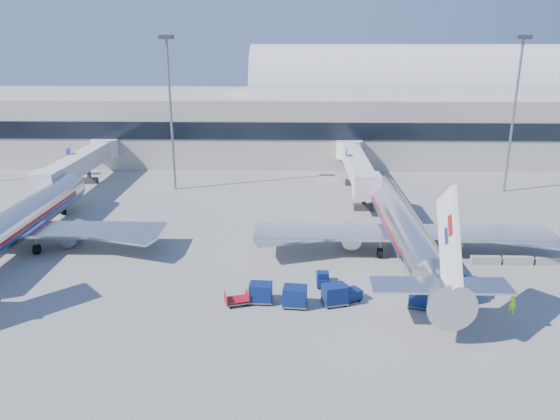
{
  "coord_description": "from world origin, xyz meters",
  "views": [
    {
      "loc": [
        -1.75,
        -50.35,
        22.47
      ],
      "look_at": [
        -3.26,
        6.0,
        4.43
      ],
      "focal_mm": 35.0,
      "sensor_mm": 36.0,
      "label": 1
    }
  ],
  "objects_px": {
    "barrier_mid": "(518,261)",
    "cart_train_c": "(261,292)",
    "jetbridge_near": "(356,164)",
    "tug_lead": "(346,294)",
    "barrier_near": "(485,260)",
    "barrier_far": "(550,261)",
    "tug_left": "(323,278)",
    "cart_train_b": "(295,296)",
    "cart_solo_near": "(420,298)",
    "cart_train_a": "(335,294)",
    "mast_east": "(517,92)",
    "jetbridge_mid": "(82,162)",
    "cart_solo_far": "(465,287)",
    "airliner_main": "(404,229)",
    "tug_right": "(431,274)",
    "cart_open_red": "(237,300)",
    "ramp_worker": "(512,304)",
    "airliner_mid": "(14,225)",
    "mast_west": "(170,91)"
  },
  "relations": [
    {
      "from": "cart_solo_near",
      "to": "barrier_near",
      "type": "bearing_deg",
      "value": 66.25
    },
    {
      "from": "mast_east",
      "to": "tug_left",
      "type": "xyz_separation_m",
      "value": [
        -28.98,
        -33.36,
        -14.1
      ]
    },
    {
      "from": "cart_solo_near",
      "to": "cart_train_b",
      "type": "bearing_deg",
      "value": -159.61
    },
    {
      "from": "barrier_mid",
      "to": "cart_train_b",
      "type": "distance_m",
      "value": 24.89
    },
    {
      "from": "cart_train_a",
      "to": "cart_train_c",
      "type": "relative_size",
      "value": 1.16
    },
    {
      "from": "mast_east",
      "to": "cart_train_b",
      "type": "xyz_separation_m",
      "value": [
        -31.6,
        -37.73,
        -13.8
      ]
    },
    {
      "from": "mast_east",
      "to": "ramp_worker",
      "type": "relative_size",
      "value": 13.25
    },
    {
      "from": "tug_lead",
      "to": "tug_left",
      "type": "xyz_separation_m",
      "value": [
        -1.89,
        3.35,
        -0.07
      ]
    },
    {
      "from": "jetbridge_near",
      "to": "tug_right",
      "type": "height_order",
      "value": "jetbridge_near"
    },
    {
      "from": "tug_lead",
      "to": "cart_train_c",
      "type": "relative_size",
      "value": 1.34
    },
    {
      "from": "jetbridge_mid",
      "to": "mast_east",
      "type": "xyz_separation_m",
      "value": [
        64.4,
        -0.81,
        10.86
      ]
    },
    {
      "from": "tug_lead",
      "to": "cart_train_b",
      "type": "distance_m",
      "value": 4.63
    },
    {
      "from": "mast_east",
      "to": "cart_solo_near",
      "type": "height_order",
      "value": "mast_east"
    },
    {
      "from": "jetbridge_mid",
      "to": "cart_solo_far",
      "type": "relative_size",
      "value": 10.94
    },
    {
      "from": "barrier_mid",
      "to": "tug_left",
      "type": "relative_size",
      "value": 1.28
    },
    {
      "from": "tug_left",
      "to": "cart_solo_near",
      "type": "xyz_separation_m",
      "value": [
        8.18,
        -4.13,
        0.17
      ]
    },
    {
      "from": "mast_east",
      "to": "barrier_mid",
      "type": "height_order",
      "value": "mast_east"
    },
    {
      "from": "mast_east",
      "to": "tug_lead",
      "type": "bearing_deg",
      "value": -126.43
    },
    {
      "from": "mast_east",
      "to": "tug_right",
      "type": "height_order",
      "value": "mast_east"
    },
    {
      "from": "airliner_main",
      "to": "tug_left",
      "type": "distance_m",
      "value": 12.14
    },
    {
      "from": "mast_west",
      "to": "tug_right",
      "type": "bearing_deg",
      "value": -45.63
    },
    {
      "from": "airliner_main",
      "to": "tug_right",
      "type": "bearing_deg",
      "value": -77.95
    },
    {
      "from": "barrier_near",
      "to": "cart_train_c",
      "type": "relative_size",
      "value": 1.41
    },
    {
      "from": "jetbridge_mid",
      "to": "tug_lead",
      "type": "height_order",
      "value": "jetbridge_mid"
    },
    {
      "from": "barrier_near",
      "to": "barrier_mid",
      "type": "xyz_separation_m",
      "value": [
        3.3,
        0.0,
        0.0
      ]
    },
    {
      "from": "jetbridge_near",
      "to": "barrier_far",
      "type": "xyz_separation_m",
      "value": [
        17.0,
        -28.81,
        -3.48
      ]
    },
    {
      "from": "tug_lead",
      "to": "tug_right",
      "type": "xyz_separation_m",
      "value": [
        8.5,
        4.59,
        -0.02
      ]
    },
    {
      "from": "cart_train_b",
      "to": "cart_open_red",
      "type": "relative_size",
      "value": 0.95
    },
    {
      "from": "tug_left",
      "to": "cart_train_b",
      "type": "height_order",
      "value": "cart_train_b"
    },
    {
      "from": "airliner_main",
      "to": "mast_east",
      "type": "xyz_separation_m",
      "value": [
        20.0,
        25.49,
        11.87
      ]
    },
    {
      "from": "mast_east",
      "to": "jetbridge_mid",
      "type": "bearing_deg",
      "value": 179.28
    },
    {
      "from": "jetbridge_near",
      "to": "barrier_far",
      "type": "bearing_deg",
      "value": -59.45
    },
    {
      "from": "jetbridge_near",
      "to": "tug_lead",
      "type": "distance_m",
      "value": 37.94
    },
    {
      "from": "cart_train_c",
      "to": "cart_open_red",
      "type": "distance_m",
      "value": 2.18
    },
    {
      "from": "jetbridge_near",
      "to": "tug_right",
      "type": "xyz_separation_m",
      "value": [
        3.81,
        -32.92,
        -3.19
      ]
    },
    {
      "from": "barrier_mid",
      "to": "cart_train_c",
      "type": "bearing_deg",
      "value": -160.79
    },
    {
      "from": "tug_right",
      "to": "tug_left",
      "type": "xyz_separation_m",
      "value": [
        -10.4,
        -1.24,
        -0.05
      ]
    },
    {
      "from": "barrier_mid",
      "to": "cart_open_red",
      "type": "xyz_separation_m",
      "value": [
        -27.96,
        -9.49,
        -0.06
      ]
    },
    {
      "from": "tug_lead",
      "to": "tug_left",
      "type": "relative_size",
      "value": 1.22
    },
    {
      "from": "barrier_far",
      "to": "cart_open_red",
      "type": "xyz_separation_m",
      "value": [
        -31.26,
        -9.49,
        -0.06
      ]
    },
    {
      "from": "jetbridge_mid",
      "to": "cart_solo_near",
      "type": "distance_m",
      "value": 58.11
    },
    {
      "from": "airliner_main",
      "to": "ramp_worker",
      "type": "bearing_deg",
      "value": -62.11
    },
    {
      "from": "jetbridge_mid",
      "to": "cart_train_a",
      "type": "relative_size",
      "value": 11.16
    },
    {
      "from": "airliner_mid",
      "to": "ramp_worker",
      "type": "bearing_deg",
      "value": -14.76
    },
    {
      "from": "barrier_far",
      "to": "tug_left",
      "type": "height_order",
      "value": "tug_left"
    },
    {
      "from": "barrier_far",
      "to": "cart_solo_near",
      "type": "distance_m",
      "value": 18.09
    },
    {
      "from": "tug_lead",
      "to": "cart_train_a",
      "type": "height_order",
      "value": "cart_train_a"
    },
    {
      "from": "mast_west",
      "to": "cart_solo_near",
      "type": "xyz_separation_m",
      "value": [
        29.2,
        -37.49,
        -13.93
      ]
    },
    {
      "from": "jetbridge_near",
      "to": "barrier_far",
      "type": "distance_m",
      "value": 33.63
    },
    {
      "from": "tug_right",
      "to": "tug_left",
      "type": "distance_m",
      "value": 10.47
    }
  ]
}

